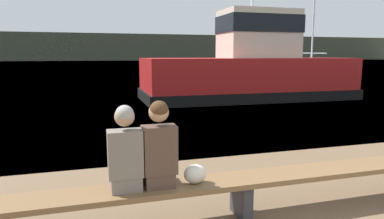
{
  "coord_description": "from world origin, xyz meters",
  "views": [
    {
      "loc": [
        -2.53,
        -1.14,
        1.94
      ],
      "look_at": [
        -0.6,
        5.44,
        0.84
      ],
      "focal_mm": 32.0,
      "sensor_mm": 36.0,
      "label": 1
    }
  ],
  "objects_px": {
    "bench_main": "(242,184)",
    "moored_sailboat": "(314,73)",
    "shopping_bag": "(195,174)",
    "person_right": "(159,148)",
    "tugboat_red": "(250,71)",
    "person_left": "(125,153)"
  },
  "relations": [
    {
      "from": "person_left",
      "to": "bench_main",
      "type": "bearing_deg",
      "value": -0.02
    },
    {
      "from": "shopping_bag",
      "to": "tugboat_red",
      "type": "distance_m",
      "value": 11.9
    },
    {
      "from": "moored_sailboat",
      "to": "person_right",
      "type": "bearing_deg",
      "value": 116.43
    },
    {
      "from": "bench_main",
      "to": "moored_sailboat",
      "type": "height_order",
      "value": "moored_sailboat"
    },
    {
      "from": "person_left",
      "to": "shopping_bag",
      "type": "bearing_deg",
      "value": -1.68
    },
    {
      "from": "shopping_bag",
      "to": "person_right",
      "type": "bearing_deg",
      "value": 176.99
    },
    {
      "from": "shopping_bag",
      "to": "moored_sailboat",
      "type": "xyz_separation_m",
      "value": [
        14.91,
        18.47,
        0.0
      ]
    },
    {
      "from": "bench_main",
      "to": "moored_sailboat",
      "type": "bearing_deg",
      "value": 52.17
    },
    {
      "from": "person_left",
      "to": "person_right",
      "type": "relative_size",
      "value": 0.96
    },
    {
      "from": "person_right",
      "to": "tugboat_red",
      "type": "distance_m",
      "value": 12.07
    },
    {
      "from": "person_left",
      "to": "moored_sailboat",
      "type": "height_order",
      "value": "moored_sailboat"
    },
    {
      "from": "bench_main",
      "to": "tugboat_red",
      "type": "height_order",
      "value": "tugboat_red"
    },
    {
      "from": "shopping_bag",
      "to": "moored_sailboat",
      "type": "distance_m",
      "value": 23.74
    },
    {
      "from": "tugboat_red",
      "to": "person_left",
      "type": "bearing_deg",
      "value": 148.51
    },
    {
      "from": "bench_main",
      "to": "person_left",
      "type": "relative_size",
      "value": 7.64
    },
    {
      "from": "bench_main",
      "to": "person_left",
      "type": "distance_m",
      "value": 1.45
    },
    {
      "from": "person_left",
      "to": "moored_sailboat",
      "type": "xyz_separation_m",
      "value": [
        15.68,
        18.45,
        -0.3
      ]
    },
    {
      "from": "shopping_bag",
      "to": "person_left",
      "type": "bearing_deg",
      "value": 178.32
    },
    {
      "from": "moored_sailboat",
      "to": "tugboat_red",
      "type": "bearing_deg",
      "value": 107.32
    },
    {
      "from": "moored_sailboat",
      "to": "bench_main",
      "type": "bearing_deg",
      "value": 118.3
    },
    {
      "from": "person_left",
      "to": "tugboat_red",
      "type": "xyz_separation_m",
      "value": [
        6.48,
        10.4,
        0.31
      ]
    },
    {
      "from": "bench_main",
      "to": "shopping_bag",
      "type": "distance_m",
      "value": 0.62
    }
  ]
}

